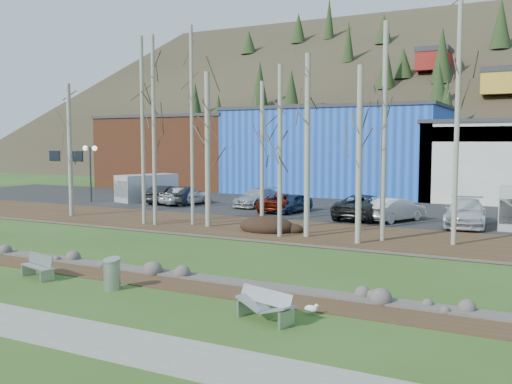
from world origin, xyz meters
The scene contains 39 objects.
ground centered at (0.00, 0.00, 0.00)m, with size 200.00×200.00×0.00m, color #2F4C18.
footpath centered at (0.00, -3.50, 0.02)m, with size 80.00×2.00×0.04m, color slate.
dirt_strip centered at (0.00, 2.10, 0.01)m, with size 80.00×1.80×0.03m, color #382616.
near_bank_rocks centered at (0.00, 3.10, 0.00)m, with size 80.00×0.80×0.50m, color #47423D, non-canonical shape.
river centered at (0.00, 7.20, 0.00)m, with size 80.00×8.00×0.90m, color #142031, non-canonical shape.
far_bank_rocks centered at (0.00, 11.30, 0.00)m, with size 80.00×0.80×0.46m, color #47423D, non-canonical shape.
far_bank centered at (0.00, 14.50, 0.07)m, with size 80.00×7.00×0.15m, color #382616.
parking_lot centered at (0.00, 25.00, 0.07)m, with size 80.00×14.00×0.14m, color black.
building_brick centered at (-24.00, 39.00, 3.91)m, with size 16.32×12.24×7.80m.
building_blue centered at (-6.00, 39.00, 4.16)m, with size 20.40×12.24×8.30m.
hillside centered at (0.00, 84.00, 17.50)m, with size 160.00×72.00×35.00m, color #2E271C, non-canonical shape.
bench_intact centered at (-4.07, 0.49, 0.43)m, with size 1.79×0.93×0.86m.
bench_damaged centered at (5.62, -0.12, 0.43)m, with size 2.00×1.13×0.85m.
litter_bin centered at (-0.53, 0.49, 0.49)m, with size 0.57×0.57×0.98m, color #A2A5A6.
seagull centered at (6.58, 0.95, 0.18)m, with size 0.46×0.22×0.33m.
dirt_mound centered at (-1.10, 13.48, 0.46)m, with size 3.13×2.21×0.61m, color black.
birch_0 centered at (-15.45, 13.34, 4.46)m, with size 0.28×0.28×8.62m.
birch_1 centered at (-6.05, 13.63, 5.92)m, with size 0.21×0.21×11.53m.
birch_2 centered at (-4.87, 13.46, 4.55)m, with size 0.31×0.31×8.80m.
birch_3 centered at (-8.02, 12.61, 5.64)m, with size 0.22×0.22×10.99m.
birch_4 centered at (1.53, 12.80, 4.79)m, with size 0.29×0.29×9.29m.
birch_5 centered at (-1.37, 13.43, 4.21)m, with size 0.22×0.22×8.11m.
birch_6 centered at (0.31, 12.15, 4.52)m, with size 0.23×0.23×8.75m.
birch_7 centered at (5.29, 13.45, 5.47)m, with size 0.26×0.26×10.64m.
birch_8 centered at (4.45, 12.17, 4.38)m, with size 0.28×0.28×8.46m.
birch_9 centered at (8.61, 13.87, 6.37)m, with size 0.23×0.23×12.43m.
birch_10 centered at (-8.83, 12.61, 5.64)m, with size 0.22×0.22×10.99m.
street_lamp centered at (-20.60, 20.54, 3.72)m, with size 1.70×0.72×4.55m.
car_0 centered at (-12.52, 22.33, 0.88)m, with size 1.76×4.37×1.49m, color white.
car_1 centered at (-12.80, 22.48, 0.84)m, with size 1.48×4.24×1.40m, color black.
car_2 centered at (-4.13, 21.89, 0.78)m, with size 2.13×4.63×1.29m, color maroon.
car_3 centered at (-6.99, 23.69, 0.82)m, with size 1.91×4.70×1.36m, color #ABB0B4.
car_4 centered at (-3.27, 21.62, 0.79)m, with size 1.53×3.79×1.29m, color #192B4B.
car_5 centered at (4.17, 20.61, 0.86)m, with size 1.52×4.35×1.43m, color silver.
car_6 centered at (2.14, 20.85, 0.91)m, with size 2.57×5.57×1.55m, color #242527.
car_7 centered at (8.27, 20.50, 0.93)m, with size 2.20×5.42×1.57m, color silver.
car_8 centered at (8.27, 20.50, 0.93)m, with size 2.20×5.42×1.57m, color silver.
car_9 centered at (-14.65, 22.48, 0.84)m, with size 1.48×4.24×1.40m, color black.
van_grey centered at (-17.20, 23.16, 1.22)m, with size 3.47×5.33×2.16m.
Camera 1 is at (12.64, -14.16, 5.03)m, focal length 40.00 mm.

